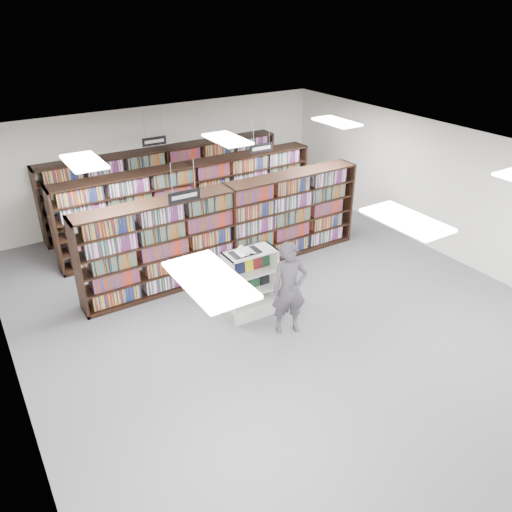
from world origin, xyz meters
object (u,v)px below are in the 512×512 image
bookshelf_row_near (230,230)px  open_book (245,251)px  endcap_display (249,293)px  shopper (289,289)px

bookshelf_row_near → open_book: bearing=-110.5°
bookshelf_row_near → open_book: 2.02m
endcap_display → open_book: (-0.11, -0.03, 1.00)m
bookshelf_row_near → open_book: bookshelf_row_near is taller
shopper → endcap_display: bearing=129.8°
bookshelf_row_near → shopper: (-0.23, -2.70, -0.11)m
endcap_display → shopper: size_ratio=0.78×
bookshelf_row_near → shopper: bookshelf_row_near is taller
bookshelf_row_near → shopper: 2.71m
open_book → shopper: (0.46, -0.86, -0.55)m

